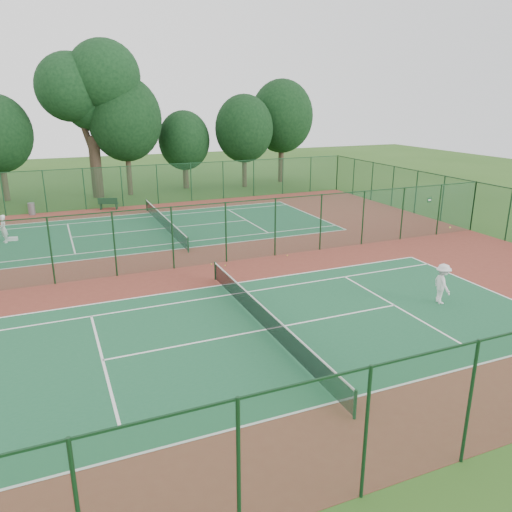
{
  "coord_description": "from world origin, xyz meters",
  "views": [
    {
      "loc": [
        -7.53,
        -25.8,
        8.98
      ],
      "look_at": [
        1.56,
        -4.31,
        1.6
      ],
      "focal_mm": 35.0,
      "sensor_mm": 36.0,
      "label": 1
    }
  ],
  "objects_px": {
    "trash_bin": "(32,209)",
    "kit_bag": "(12,239)",
    "bench": "(108,203)",
    "player_near": "(442,284)",
    "big_tree": "(89,87)",
    "player_far": "(4,229)"
  },
  "relations": [
    {
      "from": "player_near",
      "to": "bench",
      "type": "xyz_separation_m",
      "value": [
        -11.41,
        26.8,
        -0.42
      ]
    },
    {
      "from": "bench",
      "to": "big_tree",
      "type": "xyz_separation_m",
      "value": [
        -0.03,
        6.42,
        9.47
      ]
    },
    {
      "from": "trash_bin",
      "to": "big_tree",
      "type": "distance_m",
      "value": 12.74
    },
    {
      "from": "trash_bin",
      "to": "big_tree",
      "type": "height_order",
      "value": "big_tree"
    },
    {
      "from": "player_far",
      "to": "trash_bin",
      "type": "xyz_separation_m",
      "value": [
        1.56,
        8.23,
        -0.44
      ]
    },
    {
      "from": "player_near",
      "to": "trash_bin",
      "type": "distance_m",
      "value": 32.25
    },
    {
      "from": "trash_bin",
      "to": "kit_bag",
      "type": "xyz_separation_m",
      "value": [
        -1.19,
        -7.95,
        -0.35
      ]
    },
    {
      "from": "trash_bin",
      "to": "bench",
      "type": "relative_size",
      "value": 0.56
    },
    {
      "from": "big_tree",
      "to": "player_near",
      "type": "bearing_deg",
      "value": -71.0
    },
    {
      "from": "player_near",
      "to": "kit_bag",
      "type": "distance_m",
      "value": 26.73
    },
    {
      "from": "player_far",
      "to": "player_near",
      "type": "bearing_deg",
      "value": 24.17
    },
    {
      "from": "trash_bin",
      "to": "bench",
      "type": "distance_m",
      "value": 5.97
    },
    {
      "from": "player_far",
      "to": "kit_bag",
      "type": "distance_m",
      "value": 0.92
    },
    {
      "from": "player_far",
      "to": "bench",
      "type": "relative_size",
      "value": 1.07
    },
    {
      "from": "trash_bin",
      "to": "big_tree",
      "type": "relative_size",
      "value": 0.07
    },
    {
      "from": "bench",
      "to": "player_near",
      "type": "bearing_deg",
      "value": -45.53
    },
    {
      "from": "kit_bag",
      "to": "big_tree",
      "type": "distance_m",
      "value": 18.55
    },
    {
      "from": "player_far",
      "to": "bench",
      "type": "xyz_separation_m",
      "value": [
        7.52,
        7.85,
        -0.4
      ]
    },
    {
      "from": "player_far",
      "to": "trash_bin",
      "type": "height_order",
      "value": "player_far"
    },
    {
      "from": "big_tree",
      "to": "bench",
      "type": "bearing_deg",
      "value": -89.71
    },
    {
      "from": "player_far",
      "to": "big_tree",
      "type": "bearing_deg",
      "value": 131.53
    },
    {
      "from": "kit_bag",
      "to": "player_near",
      "type": "bearing_deg",
      "value": -35.29
    }
  ]
}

